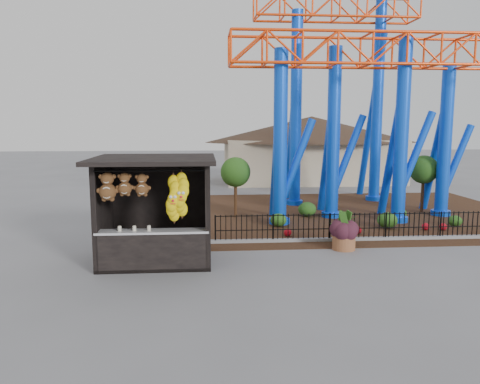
{
  "coord_description": "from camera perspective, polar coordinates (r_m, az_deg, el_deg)",
  "views": [
    {
      "loc": [
        -1.56,
        -12.65,
        4.07
      ],
      "look_at": [
        -0.47,
        1.5,
        2.0
      ],
      "focal_mm": 35.0,
      "sensor_mm": 36.0,
      "label": 1
    }
  ],
  "objects": [
    {
      "name": "pavilion",
      "position": [
        33.53,
        8.68,
        6.48
      ],
      "size": [
        15.0,
        15.0,
        4.8
      ],
      "color": "#BFAD8C",
      "rests_on": "ground"
    },
    {
      "name": "mulch_bed",
      "position": [
        21.77,
        10.48,
        -2.6
      ],
      "size": [
        18.0,
        12.0,
        0.02
      ],
      "primitive_type": "cube",
      "color": "#331E11",
      "rests_on": "ground"
    },
    {
      "name": "planter_foliage",
      "position": [
        15.59,
        12.6,
        -3.75
      ],
      "size": [
        0.7,
        0.7,
        0.64
      ],
      "primitive_type": "ellipsoid",
      "color": "#351520",
      "rests_on": "terracotta_planter"
    },
    {
      "name": "roller_coaster",
      "position": [
        22.05,
        13.67,
        14.25
      ],
      "size": [
        11.0,
        6.37,
        10.82
      ],
      "color": "blue",
      "rests_on": "ground"
    },
    {
      "name": "picket_fence",
      "position": [
        17.3,
        17.66,
        -4.01
      ],
      "size": [
        12.2,
        0.06,
        1.0
      ],
      "primitive_type": null,
      "color": "black",
      "rests_on": "ground"
    },
    {
      "name": "terracotta_planter",
      "position": [
        15.72,
        12.53,
        -5.87
      ],
      "size": [
        0.84,
        0.84,
        0.55
      ],
      "primitive_type": "cylinder",
      "rotation": [
        0.0,
        0.0,
        -0.13
      ],
      "color": "brown",
      "rests_on": "ground"
    },
    {
      "name": "prize_booth",
      "position": [
        13.88,
        -10.31,
        -2.42
      ],
      "size": [
        3.5,
        3.4,
        3.12
      ],
      "color": "black",
      "rests_on": "ground"
    },
    {
      "name": "curb",
      "position": [
        17.08,
        14.79,
        -5.56
      ],
      "size": [
        18.0,
        0.18,
        0.12
      ],
      "primitive_type": "cube",
      "color": "gray",
      "rests_on": "ground"
    },
    {
      "name": "ground",
      "position": [
        13.38,
        2.53,
        -9.42
      ],
      "size": [
        120.0,
        120.0,
        0.0
      ],
      "primitive_type": "plane",
      "color": "slate",
      "rests_on": "ground"
    },
    {
      "name": "potted_plant",
      "position": [
        16.44,
        12.33,
        -4.46
      ],
      "size": [
        1.13,
        1.07,
        0.99
      ],
      "primitive_type": "imported",
      "rotation": [
        0.0,
        0.0,
        0.43
      ],
      "color": "#2A5719",
      "rests_on": "ground"
    },
    {
      "name": "landscaping",
      "position": [
        19.83,
        13.63,
        -2.92
      ],
      "size": [
        7.63,
        4.15,
        0.64
      ],
      "color": "#244D16",
      "rests_on": "mulch_bed"
    }
  ]
}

